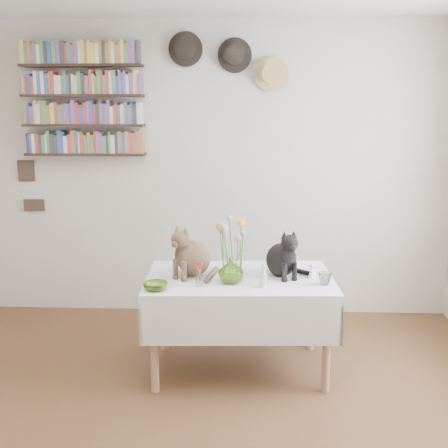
{
  "coord_description": "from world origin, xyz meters",
  "views": [
    {
      "loc": [
        0.27,
        -2.52,
        1.78
      ],
      "look_at": [
        0.12,
        1.0,
        1.05
      ],
      "focal_mm": 45.0,
      "sensor_mm": 36.0,
      "label": 1
    }
  ],
  "objects_px": {
    "tabby_cat": "(194,249)",
    "flower_vase": "(231,270)",
    "dining_table": "(239,300)",
    "black_cat": "(281,251)",
    "bookshelf_unit": "(83,100)"
  },
  "relations": [
    {
      "from": "dining_table",
      "to": "tabby_cat",
      "type": "relative_size",
      "value": 3.49
    },
    {
      "from": "black_cat",
      "to": "flower_vase",
      "type": "relative_size",
      "value": 1.99
    },
    {
      "from": "bookshelf_unit",
      "to": "black_cat",
      "type": "bearing_deg",
      "value": -32.34
    },
    {
      "from": "bookshelf_unit",
      "to": "tabby_cat",
      "type": "bearing_deg",
      "value": -45.5
    },
    {
      "from": "dining_table",
      "to": "black_cat",
      "type": "xyz_separation_m",
      "value": [
        0.28,
        0.05,
        0.33
      ]
    },
    {
      "from": "dining_table",
      "to": "bookshelf_unit",
      "type": "xyz_separation_m",
      "value": [
        -1.32,
        1.06,
        1.34
      ]
    },
    {
      "from": "dining_table",
      "to": "black_cat",
      "type": "relative_size",
      "value": 3.79
    },
    {
      "from": "tabby_cat",
      "to": "black_cat",
      "type": "height_order",
      "value": "tabby_cat"
    },
    {
      "from": "dining_table",
      "to": "bookshelf_unit",
      "type": "distance_m",
      "value": 2.15
    },
    {
      "from": "tabby_cat",
      "to": "bookshelf_unit",
      "type": "bearing_deg",
      "value": 170.22
    },
    {
      "from": "dining_table",
      "to": "flower_vase",
      "type": "bearing_deg",
      "value": -111.7
    },
    {
      "from": "tabby_cat",
      "to": "bookshelf_unit",
      "type": "xyz_separation_m",
      "value": [
        -1.01,
        1.03,
        0.99
      ]
    },
    {
      "from": "tabby_cat",
      "to": "flower_vase",
      "type": "xyz_separation_m",
      "value": [
        0.26,
        -0.17,
        -0.1
      ]
    },
    {
      "from": "flower_vase",
      "to": "tabby_cat",
      "type": "bearing_deg",
      "value": 147.1
    },
    {
      "from": "black_cat",
      "to": "bookshelf_unit",
      "type": "height_order",
      "value": "bookshelf_unit"
    }
  ]
}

